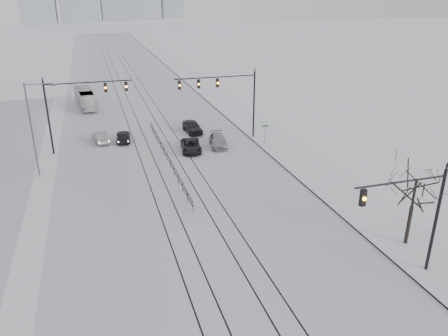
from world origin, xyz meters
TOP-DOWN VIEW (x-y plane):
  - road at (0.00, 60.00)m, footprint 22.00×260.00m
  - sidewalk_east at (13.50, 60.00)m, footprint 5.00×260.00m
  - curb at (11.05, 60.00)m, footprint 0.10×260.00m
  - tram_rails at (-0.00, 40.00)m, footprint 5.30×180.00m
  - traffic_mast_near at (10.79, 6.00)m, footprint 6.10×0.37m
  - traffic_mast_ne at (8.15, 34.99)m, footprint 9.60×0.37m
  - traffic_mast_nw at (-8.52, 36.00)m, footprint 9.10×0.37m
  - street_light_west at (-12.20, 30.00)m, footprint 2.73×0.25m
  - bare_tree at (13.20, 9.00)m, footprint 4.40×4.40m
  - median_fence at (0.00, 30.00)m, footprint 0.06×24.00m
  - street_sign at (11.80, 32.00)m, footprint 0.70×0.06m
  - sedan_sb_inner at (-3.77, 38.05)m, footprint 1.95×4.12m
  - sedan_sb_outer at (-6.39, 38.51)m, footprint 1.99×4.06m
  - sedan_nb_front at (3.15, 32.42)m, footprint 2.71×4.78m
  - sedan_nb_right at (6.51, 33.14)m, footprint 2.48×4.66m
  - sedan_nb_far at (4.89, 39.19)m, footprint 2.06×4.51m
  - box_truck at (-7.81, 56.70)m, footprint 3.35×9.96m

SIDE VIEW (x-z plane):
  - road at x=0.00m, z-range 0.00..0.02m
  - tram_rails at x=0.00m, z-range 0.02..0.03m
  - curb at x=11.05m, z-range 0.00..0.12m
  - sidewalk_east at x=13.50m, z-range 0.00..0.16m
  - median_fence at x=0.00m, z-range 0.03..1.03m
  - sedan_nb_front at x=3.15m, z-range 0.00..1.26m
  - sedan_sb_outer at x=-6.39m, z-range 0.00..1.28m
  - sedan_nb_right at x=6.51m, z-range 0.00..1.29m
  - sedan_sb_inner at x=-3.77m, z-range 0.00..1.36m
  - sedan_nb_far at x=4.89m, z-range 0.00..1.50m
  - box_truck at x=-7.81m, z-range 0.00..2.72m
  - street_sign at x=11.80m, z-range 0.41..2.81m
  - bare_tree at x=13.20m, z-range 1.44..7.54m
  - traffic_mast_near at x=10.79m, z-range 1.06..8.06m
  - street_light_west at x=-12.20m, z-range 0.71..9.71m
  - traffic_mast_nw at x=-8.52m, z-range 1.57..9.57m
  - traffic_mast_ne at x=8.15m, z-range 1.76..9.76m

